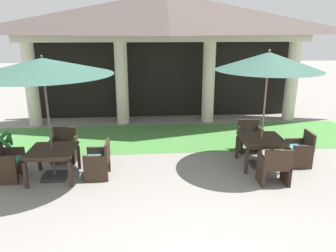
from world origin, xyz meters
The scene contains 13 objects.
background_pavilion centered at (0.00, 8.41, 3.45)m, with size 10.57×2.77×4.50m.
lawn_strip centered at (0.00, 6.57, 0.00)m, with size 12.37×2.75×0.01m, color #47843D.
patio_table_near_foreground centered at (2.09, 4.20, 0.65)m, with size 1.07×1.07×0.74m.
patio_umbrella_near_foreground centered at (2.09, 4.20, 2.60)m, with size 2.47×2.47×2.88m.
patio_chair_near_foreground_south centered at (2.04, 3.19, 0.42)m, with size 0.66×0.53×0.88m.
patio_chair_near_foreground_east centered at (3.10, 4.15, 0.40)m, with size 0.55×0.61×0.88m.
patio_chair_near_foreground_north centered at (2.13, 5.21, 0.43)m, with size 0.64×0.52×0.87m.
patio_table_mid_left centered at (-2.91, 3.88, 0.62)m, with size 1.03×1.03×0.71m.
patio_umbrella_mid_left centered at (-2.91, 3.88, 2.56)m, with size 2.97×2.97×2.81m.
patio_chair_mid_left_north centered at (-2.90, 4.91, 0.40)m, with size 0.62×0.52×0.86m.
patio_chair_mid_left_west centered at (-3.94, 3.90, 0.41)m, with size 0.54×0.63×0.86m.
patio_chair_mid_left_east centered at (-1.88, 3.87, 0.40)m, with size 0.55×0.62×0.87m.
potted_palm_left_edge centered at (-4.11, 4.27, 0.37)m, with size 0.62×0.65×1.09m.
Camera 1 is at (-0.83, -3.13, 3.36)m, focal length 34.43 mm.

